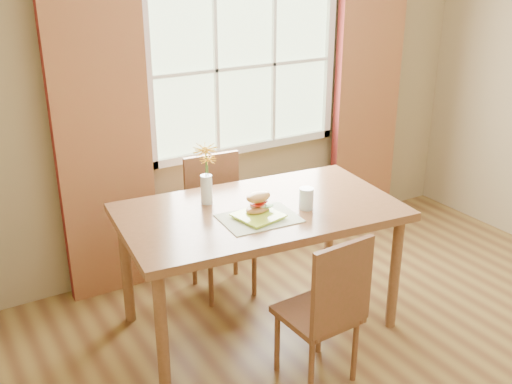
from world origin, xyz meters
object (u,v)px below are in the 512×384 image
object	(u,v)px
chair_near	(327,306)
chair_far	(218,218)
flower_vase	(206,169)
dining_table	(260,221)
croissant_sandwich	(258,202)
water_glass	(306,199)

from	to	relation	value
chair_near	chair_far	xyz separation A→B (m)	(0.00, 1.28, 0.03)
chair_near	flower_vase	distance (m)	1.12
dining_table	chair_far	world-z (taller)	chair_far
chair_far	croissant_sandwich	world-z (taller)	chair_far
chair_near	flower_vase	world-z (taller)	flower_vase
chair_far	water_glass	size ratio (longest dim) A/B	7.31
dining_table	chair_far	xyz separation A→B (m)	(0.01, 0.58, -0.21)
water_glass	flower_vase	size ratio (longest dim) A/B	0.35
dining_table	croissant_sandwich	distance (m)	0.19
chair_near	croissant_sandwich	xyz separation A→B (m)	(-0.06, 0.62, 0.40)
chair_near	chair_far	world-z (taller)	chair_far
water_glass	chair_far	bearing A→B (deg)	107.54
chair_far	water_glass	bearing A→B (deg)	-67.11
dining_table	chair_near	distance (m)	0.74
chair_far	croissant_sandwich	xyz separation A→B (m)	(-0.07, -0.66, 0.38)
croissant_sandwich	water_glass	world-z (taller)	croissant_sandwich
croissant_sandwich	water_glass	size ratio (longest dim) A/B	1.44
dining_table	flower_vase	world-z (taller)	flower_vase
dining_table	water_glass	world-z (taller)	water_glass
chair_near	water_glass	distance (m)	0.71
croissant_sandwich	flower_vase	distance (m)	0.40
dining_table	flower_vase	bearing A→B (deg)	141.31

